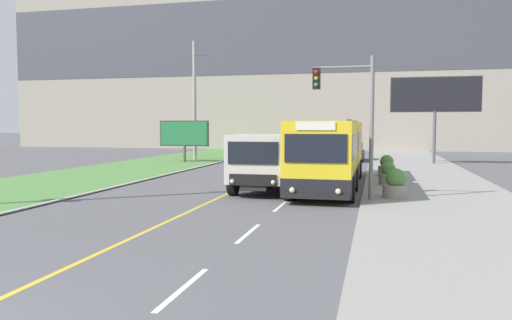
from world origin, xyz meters
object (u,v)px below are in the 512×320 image
billboard_small (184,134)px  utility_pole_far (195,100)px  billboard_large (435,97)px  planter_round_third (387,166)px  car_distant (353,152)px  dump_truck (265,163)px  traffic_light_mast (353,109)px  planter_round_near (395,185)px  planter_round_second (388,174)px  city_bus (331,153)px

billboard_small → utility_pole_far: bearing=92.8°
utility_pole_far → billboard_small: size_ratio=2.46×
billboard_large → planter_round_third: 11.25m
car_distant → utility_pole_far: (-12.69, -2.13, 4.21)m
dump_truck → billboard_large: size_ratio=1.11×
traffic_light_mast → planter_round_near: size_ratio=4.78×
dump_truck → planter_round_near: size_ratio=6.19×
dump_truck → car_distant: dump_truck is taller
dump_truck → billboard_small: bearing=122.6°
dump_truck → planter_round_second: 6.25m
traffic_light_mast → planter_round_third: 10.03m
dump_truck → traffic_light_mast: bearing=-24.3°
dump_truck → planter_round_second: dump_truck is taller
traffic_light_mast → planter_round_second: 6.08m
city_bus → billboard_large: 16.42m
city_bus → dump_truck: 3.74m
traffic_light_mast → billboard_large: (4.95, 19.28, 1.42)m
planter_round_near → planter_round_third: (-0.16, 8.71, 0.00)m
utility_pole_far → city_bus: bearing=-50.8°
utility_pole_far → billboard_small: utility_pole_far is taller
billboard_large → planter_round_second: billboard_large is taller
billboard_small → planter_round_near: 22.25m
traffic_light_mast → planter_round_second: bearing=74.6°
planter_round_second → billboard_small: bearing=141.5°
car_distant → planter_round_near: car_distant is taller
billboard_large → planter_round_third: (-3.51, -9.78, -4.31)m
dump_truck → planter_round_second: size_ratio=6.55×
billboard_small → traffic_light_mast: bearing=-51.5°
dump_truck → planter_round_second: bearing=33.9°
utility_pole_far → traffic_light_mast: 24.02m
billboard_large → planter_round_third: size_ratio=5.58×
planter_round_second → city_bus: bearing=-164.6°
city_bus → traffic_light_mast: (1.20, -4.42, 1.90)m
car_distant → utility_pole_far: 13.54m
billboard_large → utility_pole_far: bearing=178.7°
planter_round_near → planter_round_second: (-0.18, 4.35, -0.02)m
car_distant → planter_round_second: (2.40, -16.68, -0.13)m
car_distant → planter_round_third: 12.56m
car_distant → planter_round_third: size_ratio=3.78×
dump_truck → planter_round_near: bearing=-9.5°
city_bus → car_distant: bearing=89.3°
billboard_large → billboard_small: (-18.48, -2.26, -2.73)m
city_bus → billboard_large: size_ratio=1.94×
planter_round_near → planter_round_second: size_ratio=1.06×
planter_round_near → planter_round_second: bearing=92.3°
planter_round_third → billboard_large: bearing=70.3°
dump_truck → traffic_light_mast: traffic_light_mast is taller
traffic_light_mast → planter_round_near: bearing=26.4°
traffic_light_mast → billboard_large: bearing=75.6°
dump_truck → planter_round_third: bearing=56.5°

